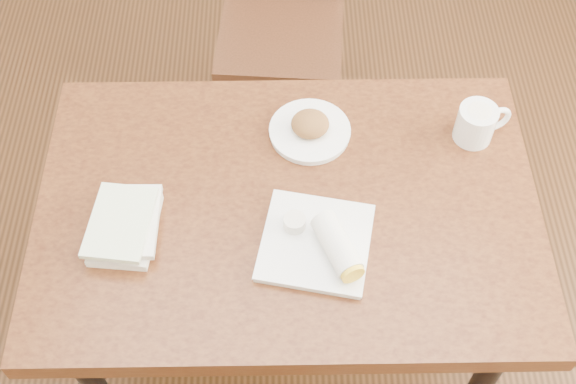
{
  "coord_description": "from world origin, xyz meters",
  "views": [
    {
      "loc": [
        -0.01,
        -0.96,
        2.2
      ],
      "look_at": [
        0.0,
        0.0,
        0.8
      ],
      "focal_mm": 45.0,
      "sensor_mm": 36.0,
      "label": 1
    }
  ],
  "objects_px": {
    "book_stack": "(125,225)",
    "plate_burrito": "(322,243)",
    "table": "(288,222)",
    "chair_far": "(282,2)",
    "plate_scone": "(310,129)",
    "coffee_mug": "(477,123)"
  },
  "relations": [
    {
      "from": "chair_far",
      "to": "plate_burrito",
      "type": "xyz_separation_m",
      "value": [
        0.08,
        -1.08,
        0.23
      ]
    },
    {
      "from": "plate_scone",
      "to": "plate_burrito",
      "type": "relative_size",
      "value": 0.72
    },
    {
      "from": "table",
      "to": "coffee_mug",
      "type": "bearing_deg",
      "value": 22.98
    },
    {
      "from": "plate_scone",
      "to": "coffee_mug",
      "type": "relative_size",
      "value": 1.45
    },
    {
      "from": "book_stack",
      "to": "plate_burrito",
      "type": "bearing_deg",
      "value": -6.99
    },
    {
      "from": "chair_far",
      "to": "book_stack",
      "type": "height_order",
      "value": "chair_far"
    },
    {
      "from": "plate_burrito",
      "to": "chair_far",
      "type": "bearing_deg",
      "value": 94.33
    },
    {
      "from": "coffee_mug",
      "to": "plate_scone",
      "type": "bearing_deg",
      "value": 178.27
    },
    {
      "from": "chair_far",
      "to": "plate_burrito",
      "type": "relative_size",
      "value": 3.28
    },
    {
      "from": "plate_scone",
      "to": "plate_burrito",
      "type": "bearing_deg",
      "value": -87.2
    },
    {
      "from": "plate_burrito",
      "to": "book_stack",
      "type": "distance_m",
      "value": 0.46
    },
    {
      "from": "coffee_mug",
      "to": "plate_burrito",
      "type": "xyz_separation_m",
      "value": [
        -0.4,
        -0.33,
        -0.03
      ]
    },
    {
      "from": "chair_far",
      "to": "plate_burrito",
      "type": "bearing_deg",
      "value": -85.67
    },
    {
      "from": "plate_scone",
      "to": "plate_burrito",
      "type": "height_order",
      "value": "plate_burrito"
    },
    {
      "from": "chair_far",
      "to": "plate_scone",
      "type": "relative_size",
      "value": 4.53
    },
    {
      "from": "table",
      "to": "plate_scone",
      "type": "height_order",
      "value": "plate_scone"
    },
    {
      "from": "table",
      "to": "plate_scone",
      "type": "relative_size",
      "value": 5.77
    },
    {
      "from": "table",
      "to": "book_stack",
      "type": "xyz_separation_m",
      "value": [
        -0.38,
        -0.07,
        0.11
      ]
    },
    {
      "from": "table",
      "to": "plate_burrito",
      "type": "relative_size",
      "value": 4.17
    },
    {
      "from": "coffee_mug",
      "to": "plate_burrito",
      "type": "distance_m",
      "value": 0.52
    },
    {
      "from": "table",
      "to": "book_stack",
      "type": "relative_size",
      "value": 5.5
    },
    {
      "from": "table",
      "to": "plate_burrito",
      "type": "xyz_separation_m",
      "value": [
        0.08,
        -0.13,
        0.11
      ]
    }
  ]
}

